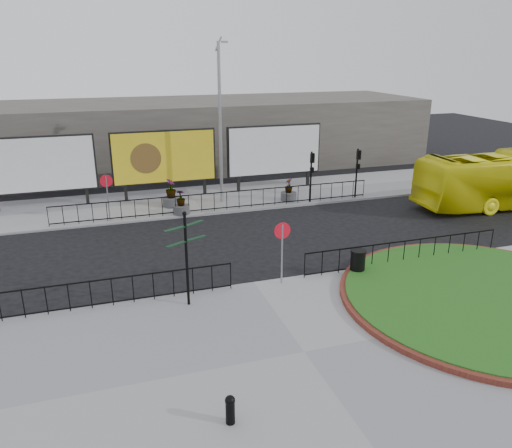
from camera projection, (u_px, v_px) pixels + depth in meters
name	position (u px, v px, depth m)	size (l,w,h in m)	color
ground	(254.00, 285.00, 19.42)	(90.00, 90.00, 0.00)	black
pavement_near	(304.00, 354.00, 14.91)	(30.00, 10.00, 0.12)	gray
pavement_far	(194.00, 200.00, 30.19)	(44.00, 6.00, 0.12)	gray
brick_edge	(486.00, 298.00, 17.93)	(10.40, 10.40, 0.18)	brown
grass_lawn	(486.00, 298.00, 17.92)	(10.00, 10.00, 0.22)	#1C5015
railing_near_left	(91.00, 295.00, 17.20)	(10.00, 0.10, 1.10)	black
railing_near_right	(404.00, 252.00, 20.81)	(9.00, 0.10, 1.10)	black
railing_far	(220.00, 201.00, 27.85)	(18.00, 0.10, 1.10)	black
speed_sign_far	(107.00, 188.00, 25.80)	(0.64, 0.07, 2.47)	gray
speed_sign_near	(282.00, 240.00, 18.72)	(0.64, 0.07, 2.47)	gray
billboard_left	(38.00, 165.00, 27.77)	(6.20, 0.31, 4.10)	black
billboard_mid	(164.00, 157.00, 29.79)	(6.20, 0.31, 4.10)	black
billboard_right	(274.00, 150.00, 31.82)	(6.20, 0.31, 4.10)	black
lamp_post	(220.00, 122.00, 28.16)	(0.74, 0.18, 9.23)	gray
signal_pole_a	(312.00, 169.00, 29.01)	(0.22, 0.26, 3.00)	black
signal_pole_b	(358.00, 166.00, 29.87)	(0.22, 0.26, 3.00)	black
building_backdrop	(167.00, 135.00, 38.37)	(40.00, 10.00, 5.00)	#5E5B52
fingerpost_sign	(186.00, 250.00, 17.01)	(1.54, 0.94, 3.46)	black
bollard	(230.00, 408.00, 11.92)	(0.25, 0.25, 0.77)	black
litter_bin	(358.00, 262.00, 19.87)	(0.63, 0.63, 1.04)	black
bus	(512.00, 179.00, 28.77)	(2.69, 11.50, 3.20)	yellow
planter_a	(171.00, 196.00, 28.63)	(1.00, 1.00, 1.61)	#4C4C4F
planter_b	(181.00, 205.00, 27.33)	(0.92, 0.92, 1.37)	#4C4C4F
planter_c	(289.00, 193.00, 29.82)	(0.93, 0.93, 1.34)	#4C4C4F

